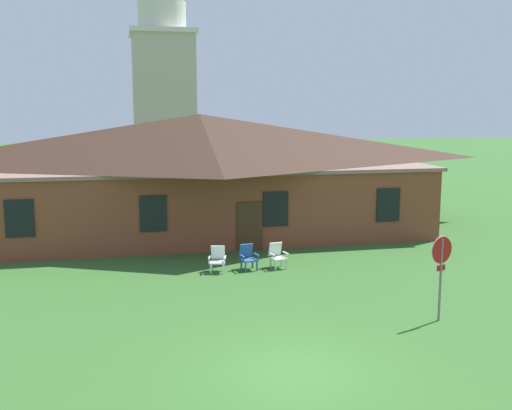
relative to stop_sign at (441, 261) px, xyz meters
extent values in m
plane|color=#336028|center=(-4.96, -2.47, -1.75)|extent=(200.00, 200.00, 0.00)
cube|color=brown|center=(-4.96, 14.70, -0.15)|extent=(20.70, 10.00, 3.20)
cube|color=#8C6458|center=(-4.96, 14.70, 1.53)|extent=(21.12, 10.20, 0.16)
pyramid|color=#382319|center=(-4.96, 14.70, 2.80)|extent=(21.53, 10.40, 2.39)
cube|color=black|center=(-12.72, 9.67, 0.01)|extent=(1.10, 0.06, 1.50)
cube|color=black|center=(-7.55, 9.67, 0.01)|extent=(1.10, 0.06, 1.50)
cube|color=black|center=(-2.37, 9.67, 0.01)|extent=(1.10, 0.06, 1.50)
cube|color=black|center=(2.80, 9.67, 0.01)|extent=(1.10, 0.06, 1.50)
cube|color=#422819|center=(-3.51, 9.67, -0.70)|extent=(1.10, 0.06, 2.10)
cube|color=#BCB29E|center=(-5.23, 35.07, 4.11)|extent=(4.80, 4.80, 11.73)
cube|color=silver|center=(-5.23, 35.07, 10.16)|extent=(5.18, 5.18, 0.36)
cylinder|color=silver|center=(-5.23, 35.07, 11.44)|extent=(3.80, 3.80, 2.20)
cylinder|color=slate|center=(0.00, 0.00, -0.55)|extent=(0.07, 0.07, 2.40)
cylinder|color=white|center=(0.00, 0.01, 0.32)|extent=(0.77, 0.28, 0.81)
cylinder|color=#B71414|center=(0.00, -0.01, 0.32)|extent=(0.72, 0.27, 0.76)
cube|color=#B71414|center=(0.00, 0.00, -0.20)|extent=(0.31, 0.13, 0.16)
cube|color=white|center=(0.00, 0.01, -0.20)|extent=(0.33, 0.13, 0.18)
cube|color=white|center=(-5.23, 6.25, -1.57)|extent=(0.06, 0.06, 0.36)
cube|color=white|center=(-5.68, 6.35, -1.57)|extent=(0.06, 0.06, 0.36)
cube|color=white|center=(-5.13, 6.68, -1.57)|extent=(0.06, 0.06, 0.36)
cube|color=white|center=(-5.57, 6.78, -1.57)|extent=(0.06, 0.06, 0.36)
cube|color=white|center=(-5.40, 6.51, -1.37)|extent=(0.65, 0.63, 0.05)
cube|color=white|center=(-5.33, 6.82, -1.07)|extent=(0.54, 0.30, 0.54)
cube|color=white|center=(-5.12, 6.43, -1.17)|extent=(0.17, 0.47, 0.03)
cube|color=white|center=(-5.16, 6.27, -1.28)|extent=(0.05, 0.05, 0.22)
cube|color=white|center=(-5.69, 6.56, -1.17)|extent=(0.17, 0.47, 0.03)
cube|color=white|center=(-5.73, 6.40, -1.28)|extent=(0.05, 0.05, 0.22)
cube|color=#2D5693|center=(-3.92, 6.39, -1.57)|extent=(0.06, 0.06, 0.36)
cube|color=#2D5693|center=(-4.37, 6.31, -1.57)|extent=(0.06, 0.06, 0.36)
cube|color=#2D5693|center=(-4.00, 6.83, -1.57)|extent=(0.06, 0.06, 0.36)
cube|color=#2D5693|center=(-4.45, 6.75, -1.57)|extent=(0.06, 0.06, 0.36)
cube|color=#2D5693|center=(-4.19, 6.57, -1.37)|extent=(0.62, 0.61, 0.05)
cube|color=#2D5693|center=(-4.24, 6.88, -1.07)|extent=(0.54, 0.28, 0.54)
cube|color=#2D5693|center=(-3.90, 6.60, -1.17)|extent=(0.14, 0.47, 0.03)
cube|color=#2D5693|center=(-3.87, 6.44, -1.28)|extent=(0.05, 0.05, 0.22)
cube|color=#2D5693|center=(-4.47, 6.50, -1.17)|extent=(0.14, 0.47, 0.03)
cube|color=#2D5693|center=(-4.44, 6.34, -1.28)|extent=(0.05, 0.05, 0.22)
cube|color=silver|center=(-2.77, 6.40, -1.57)|extent=(0.06, 0.06, 0.36)
cube|color=silver|center=(-3.22, 6.31, -1.57)|extent=(0.06, 0.06, 0.36)
cube|color=silver|center=(-2.86, 6.83, -1.57)|extent=(0.06, 0.06, 0.36)
cube|color=silver|center=(-3.31, 6.74, -1.57)|extent=(0.06, 0.06, 0.36)
cube|color=silver|center=(-3.04, 6.57, -1.37)|extent=(0.63, 0.62, 0.05)
cube|color=silver|center=(-3.10, 6.88, -1.07)|extent=(0.54, 0.29, 0.54)
cube|color=silver|center=(-2.75, 6.61, -1.17)|extent=(0.15, 0.47, 0.03)
cube|color=silver|center=(-2.72, 6.45, -1.28)|extent=(0.05, 0.05, 0.22)
cube|color=silver|center=(-3.32, 6.50, -1.17)|extent=(0.15, 0.47, 0.03)
cube|color=silver|center=(-3.29, 6.34, -1.28)|extent=(0.05, 0.05, 0.22)
camera|label=1|loc=(-8.75, -15.24, 4.29)|focal=42.80mm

